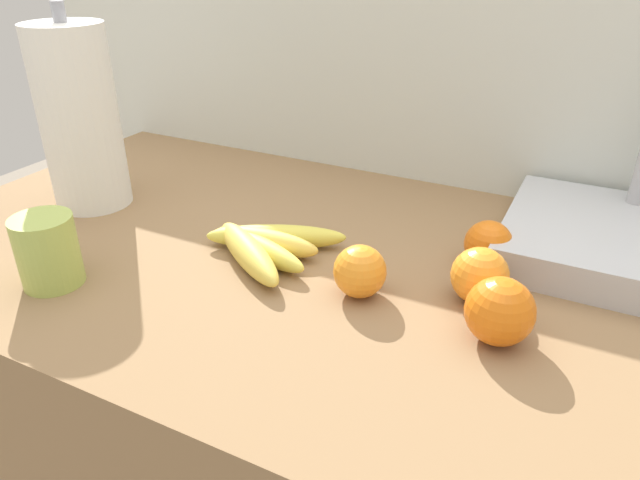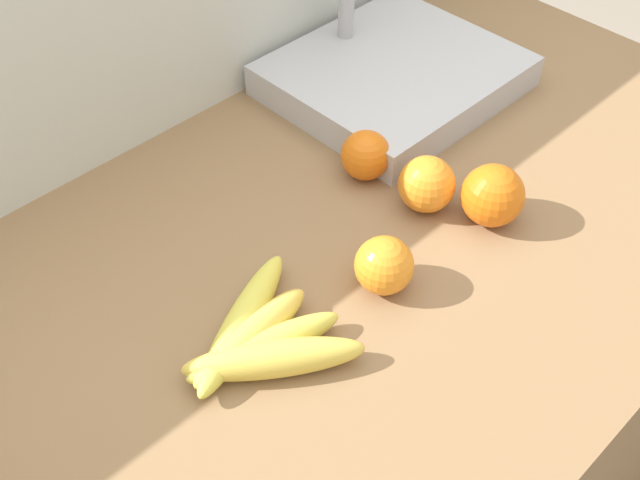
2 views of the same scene
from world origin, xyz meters
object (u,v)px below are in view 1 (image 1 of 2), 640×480
Objects in this scene: orange_right at (488,244)px; orange_back_left at (480,276)px; paper_towel_roll at (79,119)px; banana_bunch at (262,245)px; sink_basin at (629,242)px; orange_front at (360,271)px; mug at (48,251)px; orange_far_right at (500,311)px.

orange_back_left is at bearing -83.86° from orange_right.
orange_right is 0.20× the size of paper_towel_roll.
banana_bunch is 0.61× the size of sink_basin.
orange_front is 0.40m from mug.
paper_towel_roll is at bearing 124.65° from mug.
paper_towel_roll is at bearing -166.60° from sink_basin.
orange_front is at bearing 174.44° from orange_far_right.
paper_towel_roll is at bearing 174.88° from banana_bunch.
mug is (-0.51, -0.21, 0.01)m from orange_back_left.
orange_front reaches higher than banana_bunch.
orange_right is (-0.01, 0.09, -0.00)m from orange_back_left.
sink_basin reaches higher than orange_front.
orange_far_right is at bearing -73.60° from orange_right.
orange_front is 0.20× the size of sink_basin.
orange_back_left is 0.08m from orange_far_right.
sink_basin is at bearing 51.02° from orange_back_left.
paper_towel_roll reaches higher than mug.
orange_right is (0.29, 0.12, 0.01)m from banana_bunch.
sink_basin is (0.17, 0.11, -0.01)m from orange_right.
banana_bunch is 2.57× the size of orange_far_right.
orange_front is 0.39m from sink_basin.
orange_right is 0.84× the size of orange_far_right.
sink_basin is (0.16, 0.20, -0.01)m from orange_back_left.
paper_towel_roll reaches higher than orange_front.
orange_back_left is at bearing 118.40° from orange_far_right.
sink_basin reaches higher than banana_bunch.
sink_basin is 3.49× the size of mug.
mug reaches higher than orange_far_right.
banana_bunch is 0.34m from orange_far_right.
banana_bunch is 0.31m from orange_right.
sink_basin is (0.46, 0.23, 0.01)m from banana_bunch.
orange_far_right is at bearing 14.32° from mug.
orange_front is (-0.14, -0.05, -0.00)m from orange_back_left.
orange_right is at bearing 106.40° from orange_far_right.
paper_towel_roll reaches higher than orange_far_right.
orange_front is at bearing 22.92° from mug.
orange_back_left is at bearing 21.51° from orange_front.
sink_basin is 0.78m from mug.
orange_far_right is at bearing -7.48° from banana_bunch.
orange_front is 1.03× the size of orange_right.
paper_towel_roll reaches higher than orange_right.
banana_bunch is 2.96× the size of orange_front.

